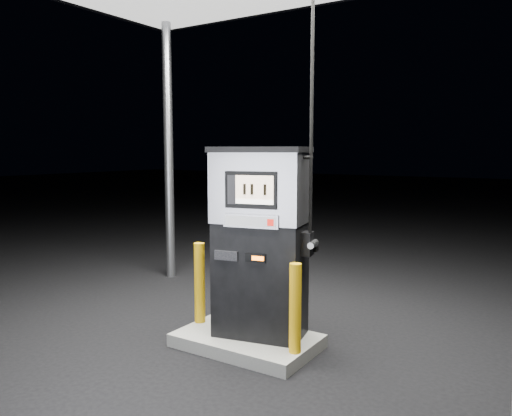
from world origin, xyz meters
The scene contains 5 objects.
ground centered at (0.00, 0.00, 0.00)m, with size 80.00×80.00×0.00m, color black.
pump_island centered at (0.00, 0.00, 0.07)m, with size 1.60×1.00×0.15m, color slate.
fuel_dispenser centered at (0.13, 0.10, 1.27)m, with size 1.26×0.85×4.52m.
bollard_left centered at (-0.74, 0.05, 0.65)m, with size 0.13×0.13×1.00m, color #E6A80C.
bollard_right centered at (0.71, -0.15, 0.63)m, with size 0.13×0.13×0.97m, color #E6A80C.
Camera 1 is at (3.11, -4.68, 2.29)m, focal length 35.00 mm.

